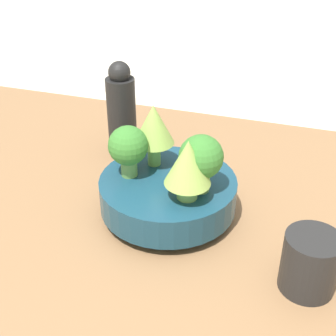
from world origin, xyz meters
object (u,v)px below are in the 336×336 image
bowl (168,194)px  cup (310,263)px  pepper_mill (121,111)px  fork (175,151)px

bowl → cup: 0.23m
bowl → cup: bearing=156.5°
bowl → pepper_mill: size_ratio=1.17×
bowl → cup: size_ratio=2.62×
bowl → fork: size_ratio=1.22×
cup → fork: cup is taller
fork → bowl: bearing=104.3°
cup → pepper_mill: (0.35, -0.25, 0.04)m
pepper_mill → fork: (-0.09, -0.02, -0.08)m
cup → fork: size_ratio=0.47×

